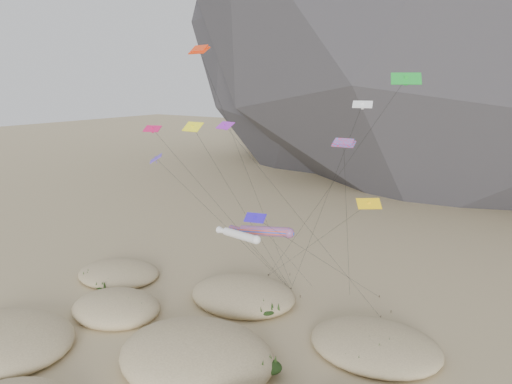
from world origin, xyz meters
TOP-DOWN VIEW (x-y plane):
  - ground at (0.00, 0.00)m, footprint 500.00×500.00m
  - dunes at (-1.86, 3.98)m, footprint 52.08×38.74m
  - dune_grass at (-0.01, 3.71)m, footprint 45.25×28.86m
  - kite_stakes at (2.40, 23.90)m, footprint 21.76×5.54m
  - rainbow_tube_kite at (2.38, 12.28)m, footprint 7.50×13.90m
  - white_tube_kite at (1.56, 9.22)m, footprint 8.64×17.99m
  - orange_parafoil at (-7.29, 14.54)m, footprint 7.79×10.78m
  - multi_parafoil at (9.85, 14.85)m, footprint 4.37×11.49m
  - delta_kites at (1.73, 12.22)m, footprint 31.00×22.25m

SIDE VIEW (x-z plane):
  - ground at x=0.00m, z-range 0.00..0.00m
  - kite_stakes at x=2.40m, z-range 0.00..0.30m
  - dunes at x=-1.86m, z-range -1.40..2.84m
  - dune_grass at x=-0.01m, z-range 0.07..1.62m
  - rainbow_tube_kite at x=2.38m, z-range 5.10..16.98m
  - white_tube_kite at x=1.56m, z-range 5.30..17.24m
  - delta_kites at x=1.73m, z-range 6.07..32.84m
  - multi_parafoil at x=9.85m, z-range 9.71..30.54m
  - orange_parafoil at x=-7.29m, z-range 14.08..43.99m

